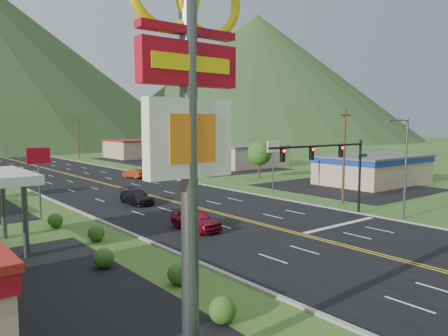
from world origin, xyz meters
TOP-DOWN VIEW (x-y plane):
  - curb_west at (-10.15, 0.00)m, footprint 0.30×460.00m
  - pylon_sign at (-17.00, 2.00)m, footprint 4.32×0.60m
  - traffic_signal at (6.48, 14.00)m, footprint 13.10×0.43m
  - streetlight_east at (11.18, 10.00)m, footprint 3.28×0.25m
  - building_east_near at (30.00, 25.00)m, footprint 15.40×10.40m
  - building_east_mid at (32.00, 55.00)m, footprint 14.40×11.40m
  - building_east_far at (28.00, 90.00)m, footprint 16.40×12.40m
  - pole_sign_west_a at (-14.00, 30.00)m, footprint 2.00×0.18m
  - pole_sign_east_a at (13.00, 28.00)m, footprint 2.00×0.18m
  - pole_sign_east_b at (13.00, 60.00)m, footprint 2.00×0.18m
  - tree_east_a at (22.00, 40.00)m, footprint 3.84×3.84m
  - tree_east_b at (26.00, 78.00)m, footprint 3.84×3.84m
  - utility_pole_a at (13.50, 18.00)m, footprint 1.60×0.28m
  - utility_pole_b at (13.50, 55.00)m, footprint 1.60×0.28m
  - utility_pole_c at (13.50, 95.00)m, footprint 1.60×0.28m
  - utility_pole_d at (13.50, 135.00)m, footprint 1.60×0.28m
  - mountain_ne at (147.84, 176.19)m, footprint 180.00×180.00m
  - car_red_near at (-5.45, 18.21)m, footprint 2.14×5.02m
  - car_dark_mid at (-3.78, 31.57)m, footprint 2.25×5.21m
  - car_red_far at (6.28, 51.84)m, footprint 2.22×4.55m

SIDE VIEW (x-z plane):
  - curb_west at x=-10.15m, z-range -0.07..0.07m
  - car_red_far at x=6.28m, z-range 0.00..1.43m
  - car_dark_mid at x=-3.78m, z-range 0.00..1.49m
  - car_red_near at x=-5.45m, z-range 0.00..1.69m
  - building_east_mid at x=32.00m, z-range 0.01..4.31m
  - building_east_far at x=28.00m, z-range 0.01..4.51m
  - building_east_near at x=30.00m, z-range 0.22..4.32m
  - tree_east_a at x=22.00m, z-range 0.98..6.80m
  - tree_east_b at x=26.00m, z-range 0.98..6.80m
  - pole_sign_west_a at x=-14.00m, z-range 1.85..8.25m
  - pole_sign_east_a at x=13.00m, z-range 1.85..8.25m
  - pole_sign_east_b at x=13.00m, z-range 1.85..8.25m
  - utility_pole_a at x=13.50m, z-range 0.13..10.13m
  - utility_pole_b at x=13.50m, z-range 0.13..10.13m
  - utility_pole_c at x=13.50m, z-range 0.13..10.13m
  - utility_pole_d at x=13.50m, z-range 0.13..10.13m
  - streetlight_east at x=11.18m, z-range 0.68..9.68m
  - traffic_signal at x=6.48m, z-range 1.83..8.83m
  - pylon_sign at x=-17.00m, z-range 2.30..16.30m
  - mountain_ne at x=147.84m, z-range 0.00..70.00m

